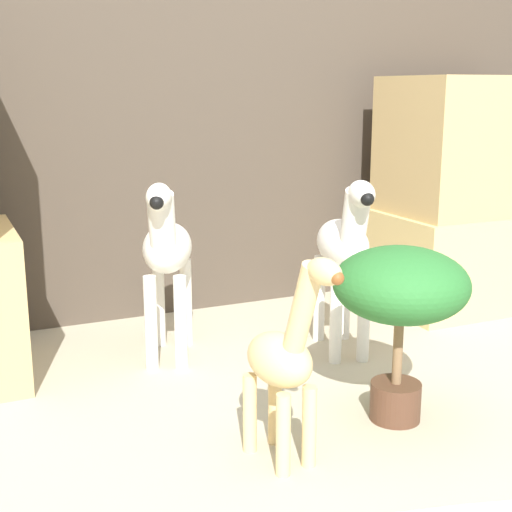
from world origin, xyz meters
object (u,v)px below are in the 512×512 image
zebra_right (345,248)px  zebra_left (167,253)px  giraffe_figurine (285,360)px  potted_palm_front (401,293)px

zebra_right → zebra_left: same height
giraffe_figurine → potted_palm_front: bearing=11.7°
zebra_left → giraffe_figurine: (0.05, -0.84, -0.12)m
giraffe_figurine → potted_palm_front: giraffe_figurine is taller
zebra_left → zebra_right: bearing=-18.4°
zebra_right → giraffe_figurine: size_ratio=1.14×
zebra_right → giraffe_figurine: bearing=-131.6°
giraffe_figurine → zebra_left: bearing=93.6°
zebra_left → potted_palm_front: 0.89m
zebra_right → giraffe_figurine: 0.85m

